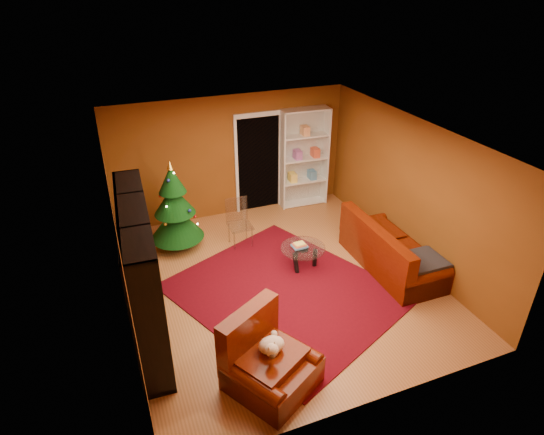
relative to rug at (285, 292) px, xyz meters
name	(u,v)px	position (x,y,z in m)	size (l,w,h in m)	color
floor	(280,282)	(0.05, 0.34, -0.03)	(5.00, 5.50, 0.05)	#98572B
ceiling	(282,136)	(0.05, 0.34, 2.62)	(5.00, 5.50, 0.05)	silver
wall_back	(231,157)	(0.05, 3.11, 1.29)	(5.00, 0.05, 2.60)	brown
wall_left	(118,246)	(-2.48, 0.34, 1.29)	(0.05, 5.50, 2.60)	brown
wall_right	(412,190)	(2.57, 0.34, 1.29)	(0.05, 5.50, 2.60)	brown
doorway	(259,164)	(0.65, 3.07, 1.04)	(1.06, 0.60, 2.16)	black
rug	(285,292)	(0.00, 0.00, 0.00)	(2.94, 3.44, 0.02)	#54050F
media_unit	(142,273)	(-2.23, -0.05, 1.01)	(0.41, 2.67, 2.04)	black
christmas_tree	(175,207)	(-1.38, 2.10, 0.86)	(1.01, 1.01, 1.80)	black
gift_box_teal	(182,231)	(-1.24, 2.40, 0.14)	(0.30, 0.30, 0.30)	#1E5B66
gift_box_red	(175,225)	(-1.32, 2.76, 0.10)	(0.23, 0.23, 0.23)	#A21A32
white_bookshelf	(304,159)	(1.66, 2.91, 1.09)	(1.05, 0.38, 2.26)	white
armchair	(272,361)	(-0.91, -1.71, 0.41)	(1.08, 1.08, 0.84)	#491003
dog	(271,345)	(-0.89, -1.64, 0.62)	(0.40, 0.30, 0.27)	beige
sofa	(393,245)	(2.07, 0.00, 0.45)	(2.12, 0.95, 0.91)	#491003
coffee_table	(303,257)	(0.58, 0.58, 0.20)	(0.81, 0.81, 0.50)	gray
acrylic_chair	(240,226)	(-0.23, 1.71, 0.42)	(0.44, 0.48, 0.85)	#66605B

